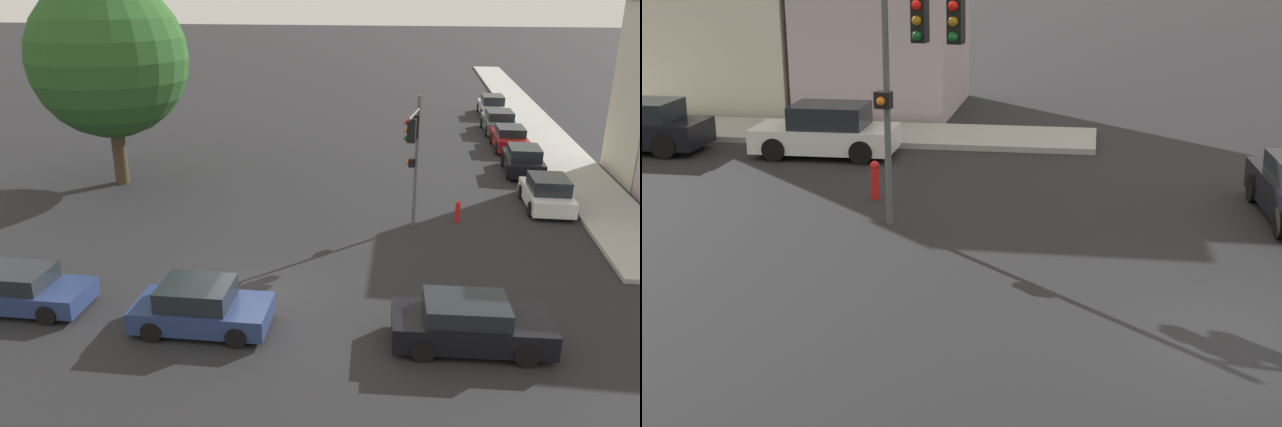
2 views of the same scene
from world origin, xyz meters
TOP-DOWN VIEW (x-y plane):
  - ground_plane at (0.00, 0.00)m, footprint 300.00×300.00m
  - sidewalk_strip at (13.66, 32.49)m, footprint 3.02×60.00m
  - street_tree at (-9.59, 10.94)m, footprint 7.55×7.55m
  - traffic_signal at (4.93, 6.17)m, footprint 0.60×2.48m
  - crossing_car_0 at (-6.88, -1.97)m, footprint 4.17×1.99m
  - crossing_car_1 at (6.66, -2.17)m, footprint 4.44×2.22m
  - crossing_car_2 at (-0.97, -2.32)m, footprint 3.95×2.09m
  - parked_car_0 at (10.99, 10.04)m, footprint 1.95×4.01m
  - parked_car_1 at (10.82, 15.66)m, footprint 1.96×4.09m
  - parked_car_2 at (10.81, 20.94)m, footprint 1.95×4.07m
  - parked_car_3 at (10.75, 25.76)m, footprint 2.08×4.44m
  - parked_car_4 at (10.97, 31.91)m, footprint 1.90×4.34m
  - fire_hydrant at (6.94, 7.65)m, footprint 0.22×0.22m

SIDE VIEW (x-z plane):
  - ground_plane at x=0.00m, z-range 0.00..0.00m
  - sidewalk_strip at x=13.66m, z-range 0.00..0.17m
  - fire_hydrant at x=6.94m, z-range 0.03..0.95m
  - crossing_car_0 at x=-6.88m, z-range -0.03..1.26m
  - crossing_car_2 at x=-0.97m, z-range -0.05..1.36m
  - crossing_car_1 at x=6.66m, z-range -0.03..1.36m
  - parked_car_2 at x=10.81m, z-range -0.03..1.40m
  - parked_car_0 at x=10.99m, z-range -0.05..1.43m
  - parked_car_1 at x=10.82m, z-range -0.04..1.44m
  - parked_car_3 at x=10.75m, z-range -0.03..1.48m
  - parked_car_4 at x=10.97m, z-range -0.05..1.51m
  - traffic_signal at x=4.93m, z-range 1.07..6.49m
  - street_tree at x=-9.59m, z-range 1.20..11.17m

